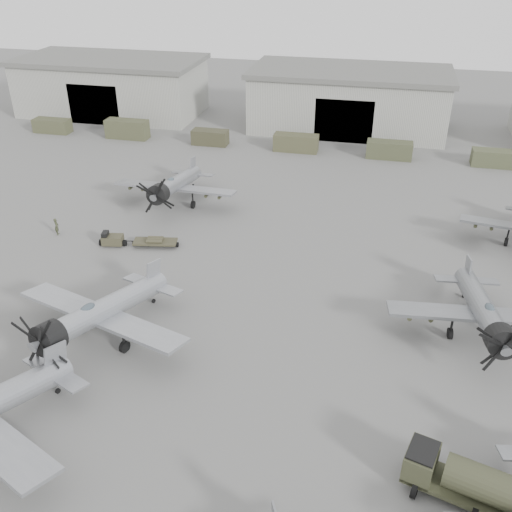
% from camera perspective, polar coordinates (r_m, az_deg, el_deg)
% --- Properties ---
extents(ground, '(220.00, 220.00, 0.00)m').
position_cam_1_polar(ground, '(35.77, -0.42, -17.06)').
color(ground, slate).
rests_on(ground, ground).
extents(hangar_left, '(29.00, 14.80, 8.70)m').
position_cam_1_polar(hangar_left, '(98.69, -14.20, 16.21)').
color(hangar_left, '#A9ABA0').
rests_on(hangar_left, ground).
extents(hangar_center, '(29.00, 14.80, 8.70)m').
position_cam_1_polar(hangar_center, '(88.64, 9.26, 15.22)').
color(hangar_center, '#A9ABA0').
rests_on(hangar_center, ground).
extents(support_truck_0, '(5.43, 2.20, 1.99)m').
position_cam_1_polar(support_truck_0, '(91.60, -19.70, 12.17)').
color(support_truck_0, '#44462E').
rests_on(support_truck_0, ground).
extents(support_truck_1, '(6.11, 2.20, 2.64)m').
position_cam_1_polar(support_truck_1, '(85.81, -12.76, 12.28)').
color(support_truck_1, '#43462D').
rests_on(support_truck_1, ground).
extents(support_truck_2, '(4.96, 2.20, 2.03)m').
position_cam_1_polar(support_truck_2, '(81.46, -4.61, 11.75)').
color(support_truck_2, '#3A3926').
rests_on(support_truck_2, ground).
extents(support_truck_3, '(5.97, 2.20, 2.27)m').
position_cam_1_polar(support_truck_3, '(78.74, 4.01, 11.23)').
color(support_truck_3, '#45462D').
rests_on(support_truck_3, ground).
extents(support_truck_4, '(5.89, 2.20, 2.24)m').
position_cam_1_polar(support_truck_4, '(77.90, 13.19, 10.30)').
color(support_truck_4, '#42452D').
rests_on(support_truck_4, ground).
extents(support_truck_5, '(6.25, 2.20, 2.08)m').
position_cam_1_polar(support_truck_5, '(79.20, 22.98, 8.97)').
color(support_truck_5, '#44492F').
rests_on(support_truck_5, ground).
extents(aircraft_mid_1, '(14.09, 12.68, 5.64)m').
position_cam_1_polar(aircraft_mid_1, '(41.95, -15.65, -5.62)').
color(aircraft_mid_1, '#A0A3A8').
rests_on(aircraft_mid_1, ground).
extents(aircraft_mid_2, '(13.63, 12.27, 5.42)m').
position_cam_1_polar(aircraft_mid_2, '(43.79, 21.92, -5.34)').
color(aircraft_mid_2, gray).
rests_on(aircraft_mid_2, ground).
extents(aircraft_far_0, '(13.37, 12.03, 5.37)m').
position_cam_1_polar(aircraft_far_0, '(61.88, -8.24, 6.99)').
color(aircraft_far_0, '#92949A').
rests_on(aircraft_far_0, ground).
extents(fuel_tanker, '(7.02, 3.94, 2.57)m').
position_cam_1_polar(fuel_tanker, '(33.39, 20.48, -20.27)').
color(fuel_tanker, '#383A26').
rests_on(fuel_tanker, ground).
extents(tug_trailer, '(7.20, 2.59, 1.42)m').
position_cam_1_polar(tug_trailer, '(55.38, -12.61, 1.52)').
color(tug_trailer, '#3D3B28').
rests_on(tug_trailer, ground).
extents(ground_crew, '(0.64, 0.74, 1.72)m').
position_cam_1_polar(ground_crew, '(59.27, -19.31, 2.80)').
color(ground_crew, '#353A26').
rests_on(ground_crew, ground).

